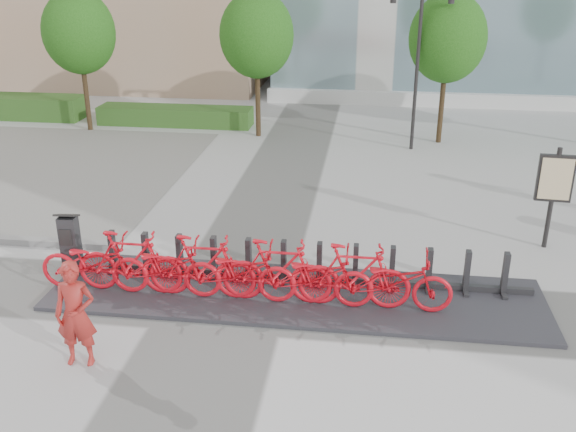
# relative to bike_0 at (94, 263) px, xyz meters

# --- Properties ---
(ground) EXTENTS (120.00, 120.00, 0.00)m
(ground) POSITION_rel_bike_0_xyz_m (2.60, 0.05, -0.65)
(ground) COLOR silver
(hedge_b) EXTENTS (6.00, 1.20, 0.70)m
(hedge_b) POSITION_rel_bike_0_xyz_m (-2.40, 13.25, -0.30)
(hedge_b) COLOR #2F661C
(hedge_b) RESTS_ON ground
(tree_0) EXTENTS (2.60, 2.60, 5.10)m
(tree_0) POSITION_rel_bike_0_xyz_m (-5.40, 12.05, 2.94)
(tree_0) COLOR #4F3B22
(tree_0) RESTS_ON ground
(tree_1) EXTENTS (2.60, 2.60, 5.10)m
(tree_1) POSITION_rel_bike_0_xyz_m (1.10, 12.05, 2.94)
(tree_1) COLOR #4F3B22
(tree_1) RESTS_ON ground
(tree_2) EXTENTS (2.60, 2.60, 5.10)m
(tree_2) POSITION_rel_bike_0_xyz_m (7.60, 12.05, 2.94)
(tree_2) COLOR #4F3B22
(tree_2) RESTS_ON ground
(streetlamp) EXTENTS (2.00, 0.20, 5.00)m
(streetlamp) POSITION_rel_bike_0_xyz_m (6.60, 11.05, 2.49)
(streetlamp) COLOR black
(streetlamp) RESTS_ON ground
(dock_pad) EXTENTS (9.60, 2.40, 0.08)m
(dock_pad) POSITION_rel_bike_0_xyz_m (3.90, 0.35, -0.61)
(dock_pad) COLOR #313137
(dock_pad) RESTS_ON ground
(dock_rail_posts) EXTENTS (8.02, 0.50, 0.85)m
(dock_rail_posts) POSITION_rel_bike_0_xyz_m (3.96, 0.82, -0.14)
(dock_rail_posts) COLOR #2A2A2D
(dock_rail_posts) RESTS_ON dock_pad
(bike_0) EXTENTS (2.16, 0.75, 1.14)m
(bike_0) POSITION_rel_bike_0_xyz_m (0.00, 0.00, 0.00)
(bike_0) COLOR red
(bike_0) RESTS_ON dock_pad
(bike_1) EXTENTS (2.10, 0.59, 1.26)m
(bike_1) POSITION_rel_bike_0_xyz_m (0.72, 0.00, 0.06)
(bike_1) COLOR red
(bike_1) RESTS_ON dock_pad
(bike_2) EXTENTS (2.16, 0.75, 1.14)m
(bike_2) POSITION_rel_bike_0_xyz_m (1.44, 0.00, 0.00)
(bike_2) COLOR red
(bike_2) RESTS_ON dock_pad
(bike_3) EXTENTS (2.10, 0.59, 1.26)m
(bike_3) POSITION_rel_bike_0_xyz_m (2.16, 0.00, 0.06)
(bike_3) COLOR red
(bike_3) RESTS_ON dock_pad
(bike_4) EXTENTS (2.16, 0.75, 1.14)m
(bike_4) POSITION_rel_bike_0_xyz_m (2.88, 0.00, 0.00)
(bike_4) COLOR red
(bike_4) RESTS_ON dock_pad
(bike_5) EXTENTS (2.10, 0.59, 1.26)m
(bike_5) POSITION_rel_bike_0_xyz_m (3.60, 0.00, 0.06)
(bike_5) COLOR red
(bike_5) RESTS_ON dock_pad
(bike_6) EXTENTS (2.16, 0.75, 1.14)m
(bike_6) POSITION_rel_bike_0_xyz_m (4.32, 0.00, 0.00)
(bike_6) COLOR red
(bike_6) RESTS_ON dock_pad
(bike_7) EXTENTS (2.10, 0.59, 1.26)m
(bike_7) POSITION_rel_bike_0_xyz_m (5.04, 0.00, 0.06)
(bike_7) COLOR red
(bike_7) RESTS_ON dock_pad
(bike_8) EXTENTS (2.16, 0.75, 1.14)m
(bike_8) POSITION_rel_bike_0_xyz_m (5.76, 0.00, 0.00)
(bike_8) COLOR red
(bike_8) RESTS_ON dock_pad
(kiosk) EXTENTS (0.44, 0.38, 1.37)m
(kiosk) POSITION_rel_bike_0_xyz_m (-0.75, 0.59, 0.09)
(kiosk) COLOR #2A2A2D
(kiosk) RESTS_ON dock_pad
(worker_red) EXTENTS (0.70, 0.50, 1.81)m
(worker_red) POSITION_rel_bike_0_xyz_m (0.70, -2.27, 0.25)
(worker_red) COLOR #AD2722
(worker_red) RESTS_ON ground
(map_sign) EXTENTS (0.77, 0.18, 2.35)m
(map_sign) POSITION_rel_bike_0_xyz_m (9.27, 3.38, 0.91)
(map_sign) COLOR black
(map_sign) RESTS_ON ground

